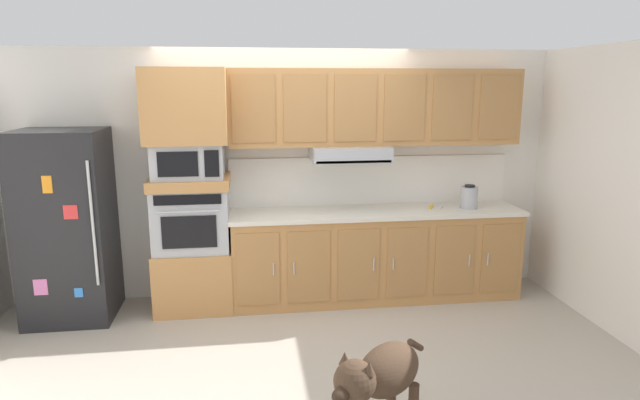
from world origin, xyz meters
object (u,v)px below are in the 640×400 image
at_px(refrigerator, 67,226).
at_px(dog, 381,375).
at_px(built_in_oven, 192,218).
at_px(microwave, 189,160).
at_px(electric_kettle, 469,197).
at_px(screwdriver, 432,207).

distance_m(refrigerator, dog, 3.29).
distance_m(built_in_oven, microwave, 0.56).
bearing_deg(electric_kettle, microwave, 179.02).
bearing_deg(refrigerator, dog, -42.02).
bearing_deg(refrigerator, screwdriver, 1.28).
bearing_deg(screwdriver, microwave, -179.75).
height_order(microwave, screwdriver, microwave).
height_order(refrigerator, built_in_oven, refrigerator).
height_order(refrigerator, screwdriver, refrigerator).
bearing_deg(electric_kettle, refrigerator, -179.70).
relative_size(microwave, electric_kettle, 2.68).
xyz_separation_m(microwave, electric_kettle, (2.76, -0.05, -0.43)).
bearing_deg(refrigerator, microwave, 3.46).
distance_m(built_in_oven, electric_kettle, 2.76).
relative_size(microwave, screwdriver, 3.87).
height_order(electric_kettle, dog, electric_kettle).
relative_size(microwave, dog, 0.85).
bearing_deg(microwave, dog, -59.91).
xyz_separation_m(screwdriver, electric_kettle, (0.37, -0.06, 0.10)).
bearing_deg(screwdriver, refrigerator, -178.72).
height_order(built_in_oven, microwave, microwave).
xyz_separation_m(refrigerator, dog, (2.42, -2.18, -0.45)).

